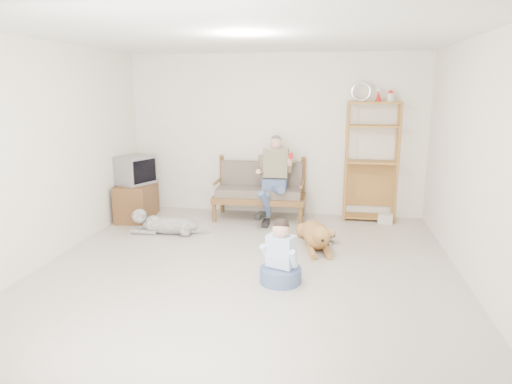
% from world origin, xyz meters
% --- Properties ---
extents(floor, '(5.50, 5.50, 0.00)m').
position_xyz_m(floor, '(0.00, 0.00, 0.00)').
color(floor, beige).
rests_on(floor, ground).
extents(ceiling, '(5.50, 5.50, 0.00)m').
position_xyz_m(ceiling, '(0.00, 0.00, 2.70)').
color(ceiling, white).
rests_on(ceiling, ground).
extents(wall_back, '(5.00, 0.00, 5.00)m').
position_xyz_m(wall_back, '(0.00, 2.75, 1.35)').
color(wall_back, silver).
rests_on(wall_back, ground).
extents(wall_front, '(5.00, 0.00, 5.00)m').
position_xyz_m(wall_front, '(0.00, -2.75, 1.35)').
color(wall_front, silver).
rests_on(wall_front, ground).
extents(wall_left, '(0.00, 5.50, 5.50)m').
position_xyz_m(wall_left, '(-2.50, 0.00, 1.35)').
color(wall_left, silver).
rests_on(wall_left, ground).
extents(wall_right, '(0.00, 5.50, 5.50)m').
position_xyz_m(wall_right, '(2.50, 0.00, 1.35)').
color(wall_right, silver).
rests_on(wall_right, ground).
extents(loveseat, '(1.51, 0.72, 0.95)m').
position_xyz_m(loveseat, '(-0.20, 2.37, 0.49)').
color(loveseat, brown).
rests_on(loveseat, ground).
extents(man, '(0.53, 0.76, 1.22)m').
position_xyz_m(man, '(0.04, 2.15, 0.64)').
color(man, '#536599').
rests_on(man, loveseat).
extents(etagere, '(0.86, 0.38, 2.24)m').
position_xyz_m(etagere, '(1.59, 2.55, 0.99)').
color(etagere, olive).
rests_on(etagere, ground).
extents(book_stack, '(0.26, 0.22, 0.15)m').
position_xyz_m(book_stack, '(1.86, 2.37, 0.07)').
color(book_stack, silver).
rests_on(book_stack, ground).
extents(tv_stand, '(0.59, 0.94, 0.60)m').
position_xyz_m(tv_stand, '(-2.23, 2.00, 0.30)').
color(tv_stand, brown).
rests_on(tv_stand, ground).
extents(crt_tv, '(0.63, 0.68, 0.46)m').
position_xyz_m(crt_tv, '(-2.19, 1.95, 0.83)').
color(crt_tv, slate).
rests_on(crt_tv, tv_stand).
extents(wall_outlet, '(0.12, 0.02, 0.08)m').
position_xyz_m(wall_outlet, '(-1.25, 2.73, 0.30)').
color(wall_outlet, silver).
rests_on(wall_outlet, ground).
extents(golden_retriever, '(0.51, 1.33, 0.41)m').
position_xyz_m(golden_retriever, '(0.78, 1.07, 0.17)').
color(golden_retriever, '#AF773C').
rests_on(golden_retriever, ground).
extents(shaggy_dog, '(1.24, 0.34, 0.37)m').
position_xyz_m(shaggy_dog, '(-1.50, 1.27, 0.15)').
color(shaggy_dog, silver).
rests_on(shaggy_dog, ground).
extents(terrier, '(0.47, 0.45, 0.22)m').
position_xyz_m(terrier, '(0.88, 1.31, 0.09)').
color(terrier, silver).
rests_on(terrier, ground).
extents(child, '(0.47, 0.47, 0.74)m').
position_xyz_m(child, '(0.43, -0.18, 0.27)').
color(child, '#536599').
rests_on(child, ground).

